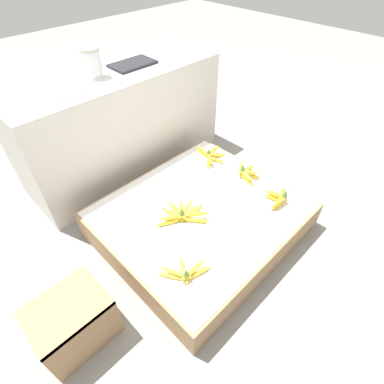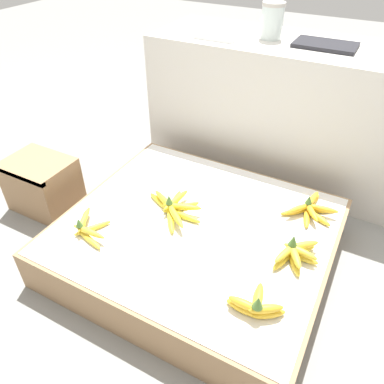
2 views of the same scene
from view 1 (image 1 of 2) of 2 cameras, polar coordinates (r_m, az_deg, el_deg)
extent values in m
plane|color=gray|center=(1.90, 1.61, -7.17)|extent=(10.00, 10.00, 0.00)
cube|color=#997551|center=(1.82, 1.67, -5.26)|extent=(1.10, 0.98, 0.19)
cube|color=silver|center=(1.75, 1.73, -3.16)|extent=(1.07, 0.95, 0.00)
cube|color=beige|center=(2.24, -13.21, 12.71)|extent=(1.44, 0.51, 0.73)
cube|color=#997551|center=(1.53, -21.62, -21.96)|extent=(0.32, 0.25, 0.27)
cube|color=brown|center=(1.36, -20.69, -23.04)|extent=(0.32, 0.02, 0.02)
ellipsoid|color=gold|center=(1.47, 0.87, -15.31)|extent=(0.16, 0.07, 0.02)
ellipsoid|color=gold|center=(1.48, -1.58, -14.64)|extent=(0.10, 0.15, 0.02)
ellipsoid|color=gold|center=(1.46, -3.53, -15.74)|extent=(0.11, 0.15, 0.02)
ellipsoid|color=gold|center=(1.45, 0.19, -14.64)|extent=(0.16, 0.02, 0.02)
ellipsoid|color=gold|center=(1.44, -3.12, -15.07)|extent=(0.09, 0.15, 0.02)
cone|color=#4C7533|center=(1.41, -1.14, -15.05)|extent=(0.03, 0.03, 0.04)
ellipsoid|color=gold|center=(1.88, 16.84, -0.75)|extent=(0.11, 0.09, 0.03)
ellipsoid|color=gold|center=(1.86, 15.37, -1.10)|extent=(0.06, 0.12, 0.03)
ellipsoid|color=gold|center=(1.82, 15.95, -2.36)|extent=(0.12, 0.04, 0.03)
ellipsoid|color=gold|center=(1.85, 17.06, -0.34)|extent=(0.11, 0.09, 0.03)
ellipsoid|color=gold|center=(1.84, 15.60, -0.38)|extent=(0.06, 0.12, 0.03)
ellipsoid|color=gold|center=(1.80, 16.36, -1.61)|extent=(0.12, 0.03, 0.03)
cone|color=#4C7533|center=(1.81, 17.33, -0.07)|extent=(0.04, 0.04, 0.05)
ellipsoid|color=yellow|center=(1.67, 0.20, -5.30)|extent=(0.12, 0.15, 0.03)
ellipsoid|color=yellow|center=(1.71, -0.13, -3.85)|extent=(0.17, 0.03, 0.03)
ellipsoid|color=yellow|center=(1.72, -2.03, -3.66)|extent=(0.13, 0.15, 0.03)
ellipsoid|color=yellow|center=(1.70, -3.52, -4.20)|extent=(0.06, 0.17, 0.03)
ellipsoid|color=yellow|center=(1.67, -4.12, -5.63)|extent=(0.17, 0.09, 0.03)
ellipsoid|color=yellow|center=(1.66, 0.49, -4.22)|extent=(0.15, 0.13, 0.03)
ellipsoid|color=yellow|center=(1.69, -1.09, -3.15)|extent=(0.17, 0.08, 0.03)
ellipsoid|color=yellow|center=(1.69, -2.88, -3.48)|extent=(0.05, 0.17, 0.03)
ellipsoid|color=yellow|center=(1.65, -3.32, -4.68)|extent=(0.16, 0.11, 0.03)
cone|color=#4C7533|center=(1.64, -1.98, -3.58)|extent=(0.03, 0.03, 0.04)
ellipsoid|color=gold|center=(1.95, 10.32, 2.41)|extent=(0.06, 0.14, 0.03)
ellipsoid|color=gold|center=(1.98, 10.87, 3.02)|extent=(0.09, 0.13, 0.03)
ellipsoid|color=gold|center=(2.01, 10.20, 3.75)|extent=(0.13, 0.04, 0.03)
ellipsoid|color=gold|center=(2.01, 9.29, 3.95)|extent=(0.11, 0.11, 0.03)
ellipsoid|color=gold|center=(1.94, 10.17, 3.24)|extent=(0.07, 0.14, 0.03)
ellipsoid|color=gold|center=(1.96, 10.65, 3.72)|extent=(0.09, 0.13, 0.03)
ellipsoid|color=gold|center=(1.98, 10.25, 4.26)|extent=(0.14, 0.05, 0.03)
ellipsoid|color=gold|center=(2.00, 9.43, 4.69)|extent=(0.12, 0.11, 0.03)
cone|color=#4C7533|center=(1.94, 9.64, 4.75)|extent=(0.03, 0.03, 0.05)
ellipsoid|color=gold|center=(2.06, 3.12, 5.64)|extent=(0.11, 0.11, 0.03)
ellipsoid|color=gold|center=(2.09, 4.45, 6.16)|extent=(0.06, 0.13, 0.03)
ellipsoid|color=gold|center=(2.13, 4.73, 6.91)|extent=(0.13, 0.08, 0.03)
ellipsoid|color=gold|center=(2.16, 3.59, 7.45)|extent=(0.13, 0.08, 0.03)
ellipsoid|color=gold|center=(2.15, 2.04, 7.48)|extent=(0.05, 0.13, 0.03)
ellipsoid|color=gold|center=(2.06, 3.41, 6.42)|extent=(0.10, 0.12, 0.03)
ellipsoid|color=gold|center=(2.09, 4.27, 7.05)|extent=(0.10, 0.12, 0.03)
ellipsoid|color=gold|center=(2.14, 4.17, 7.93)|extent=(0.13, 0.04, 0.03)
ellipsoid|color=gold|center=(2.13, 2.29, 7.81)|extent=(0.04, 0.13, 0.03)
cone|color=#4C7533|center=(2.08, 3.21, 7.89)|extent=(0.03, 0.03, 0.04)
cylinder|color=silver|center=(2.00, -18.49, 22.13)|extent=(0.11, 0.11, 0.15)
cylinder|color=#B7B2A8|center=(1.97, -19.06, 24.36)|extent=(0.11, 0.11, 0.02)
cube|color=white|center=(1.84, -22.55, 17.10)|extent=(0.21, 0.15, 0.02)
cube|color=#232328|center=(2.14, -11.25, 22.81)|extent=(0.29, 0.18, 0.02)
camera|label=2|loc=(1.46, 56.98, 17.68)|focal=35.00mm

